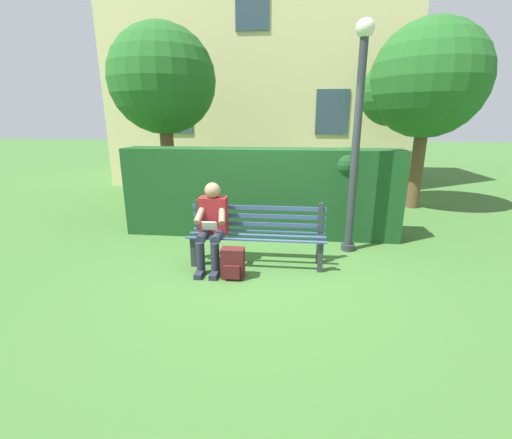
{
  "coord_description": "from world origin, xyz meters",
  "views": [
    {
      "loc": [
        -0.49,
        4.57,
        2.01
      ],
      "look_at": [
        0.0,
        0.1,
        0.7
      ],
      "focal_mm": 24.15,
      "sensor_mm": 36.0,
      "label": 1
    }
  ],
  "objects": [
    {
      "name": "ground",
      "position": [
        0.0,
        0.0,
        0.0
      ],
      "size": [
        60.0,
        60.0,
        0.0
      ],
      "primitive_type": "plane",
      "color": "#3D6B2D"
    },
    {
      "name": "park_bench",
      "position": [
        0.0,
        -0.08,
        0.46
      ],
      "size": [
        1.93,
        0.46,
        0.89
      ],
      "color": "#2D3338",
      "rests_on": "ground"
    },
    {
      "name": "person_seated",
      "position": [
        0.61,
        0.1,
        0.63
      ],
      "size": [
        0.44,
        0.73,
        1.18
      ],
      "color": "maroon",
      "rests_on": "ground"
    },
    {
      "name": "hedge_backdrop",
      "position": [
        0.07,
        -1.38,
        0.8
      ],
      "size": [
        4.78,
        0.66,
        1.58
      ],
      "color": "#19471E",
      "rests_on": "ground"
    },
    {
      "name": "tree",
      "position": [
        2.46,
        -3.12,
        2.76
      ],
      "size": [
        2.38,
        2.27,
        3.96
      ],
      "color": "brown",
      "rests_on": "ground"
    },
    {
      "name": "building_facade",
      "position": [
        0.73,
        -7.18,
        3.94
      ],
      "size": [
        8.9,
        3.18,
        7.88
      ],
      "color": "beige",
      "rests_on": "ground"
    },
    {
      "name": "backpack",
      "position": [
        0.26,
        0.47,
        0.2
      ],
      "size": [
        0.3,
        0.25,
        0.41
      ],
      "color": "#4C1919",
      "rests_on": "ground"
    },
    {
      "name": "tree_far",
      "position": [
        -3.21,
        -3.82,
        2.77
      ],
      "size": [
        2.59,
        2.46,
        4.07
      ],
      "color": "brown",
      "rests_on": "ground"
    },
    {
      "name": "lamp_post",
      "position": [
        -1.39,
        -0.73,
        1.87
      ],
      "size": [
        0.25,
        0.25,
        3.32
      ],
      "color": "#2D3338",
      "rests_on": "ground"
    }
  ]
}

